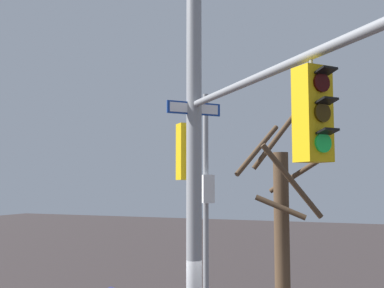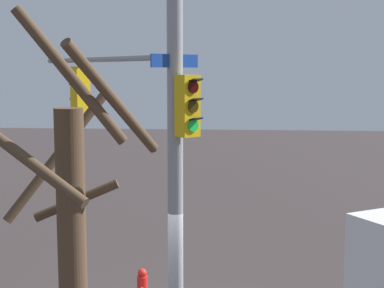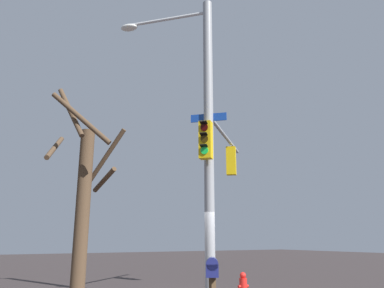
# 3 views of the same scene
# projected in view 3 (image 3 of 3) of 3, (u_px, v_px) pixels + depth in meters

# --- Properties ---
(main_signal_pole_assembly) EXTENTS (6.06, 4.18, 9.28)m
(main_signal_pole_assembly) POSITION_uv_depth(u_px,v_px,m) (208.00, 134.00, 11.84)
(main_signal_pole_assembly) COLOR gray
(main_signal_pole_assembly) RESTS_ON ground
(fire_hydrant) EXTENTS (0.38, 0.24, 0.73)m
(fire_hydrant) POSITION_uv_depth(u_px,v_px,m) (243.00, 285.00, 11.92)
(fire_hydrant) COLOR red
(fire_hydrant) RESTS_ON ground
(mailbox) EXTENTS (0.44, 0.50, 1.41)m
(mailbox) POSITION_uv_depth(u_px,v_px,m) (212.00, 273.00, 7.30)
(mailbox) COLOR #4C3823
(mailbox) RESTS_ON ground
(bare_tree_across_street) EXTENTS (2.21, 2.26, 5.88)m
(bare_tree_across_street) POSITION_uv_depth(u_px,v_px,m) (82.00, 201.00, 9.98)
(bare_tree_across_street) COLOR #4E3927
(bare_tree_across_street) RESTS_ON ground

